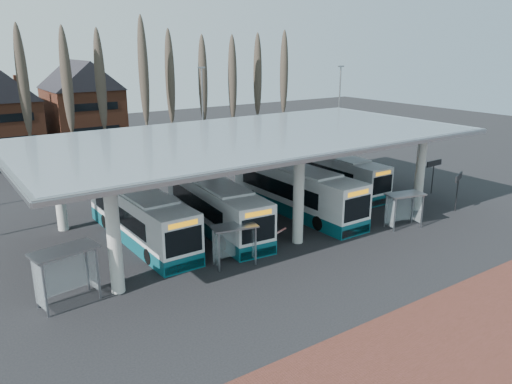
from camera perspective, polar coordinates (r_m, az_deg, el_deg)
ground at (r=31.09m, az=7.68°, el=-7.12°), size 140.00×140.00×0.00m
station_canopy at (r=35.45m, az=-0.66°, el=5.61°), size 32.00×16.00×6.34m
poplar_row at (r=57.41m, az=-15.05°, el=12.36°), size 45.10×1.10×14.50m
lamp_post_b at (r=53.81m, az=-6.11°, el=8.89°), size 0.80×0.16×10.17m
lamp_post_c at (r=57.22m, az=9.46°, el=9.21°), size 0.80×0.16×10.17m
bus_0 at (r=33.48m, az=-13.11°, el=-2.73°), size 2.82×12.25×3.39m
bus_1 at (r=34.82m, az=-4.72°, el=-1.61°), size 3.64×12.29×3.37m
bus_2 at (r=38.22m, az=4.47°, el=0.20°), size 2.87×12.87×3.57m
bus_3 at (r=44.59m, az=8.83°, el=2.16°), size 2.58×11.35×3.14m
shelter_0 at (r=26.36m, az=-21.07°, el=-7.64°), size 3.31×2.04×2.87m
shelter_1 at (r=28.99m, az=-2.59°, el=-5.00°), size 2.81×1.78×2.42m
shelter_2 at (r=36.30m, az=16.49°, el=-1.14°), size 2.90×1.92×2.47m
info_sign_0 at (r=40.99m, az=22.14°, el=1.28°), size 1.87×0.87×2.95m
info_sign_1 at (r=45.21m, az=19.67°, el=2.84°), size 1.97×0.18×2.92m
barrier at (r=32.04m, az=2.38°, el=-4.75°), size 1.89×0.91×1.00m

